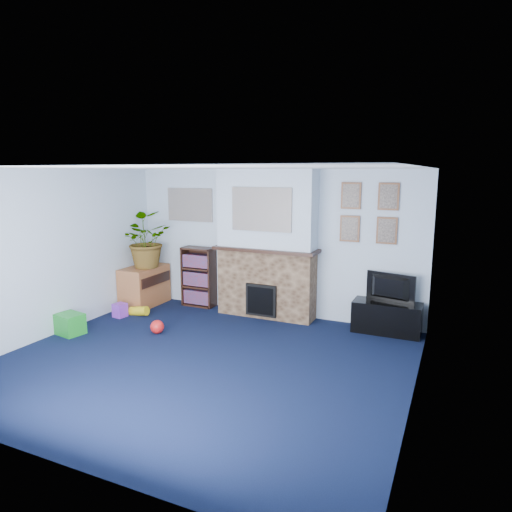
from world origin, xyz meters
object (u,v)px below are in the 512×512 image
at_px(bookshelf, 199,278).
at_px(sideboard, 145,286).
at_px(tv_stand, 387,318).
at_px(television, 389,288).

xyz_separation_m(bookshelf, sideboard, (-0.92, -0.36, -0.15)).
height_order(tv_stand, television, television).
bearing_deg(tv_stand, television, 90.00).
bearing_deg(bookshelf, television, -0.99).
bearing_deg(tv_stand, bookshelf, 178.66).
height_order(tv_stand, bookshelf, bookshelf).
bearing_deg(television, bookshelf, 12.38).
distance_m(television, bookshelf, 3.27).
height_order(bookshelf, sideboard, bookshelf).
distance_m(television, sideboard, 4.21).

